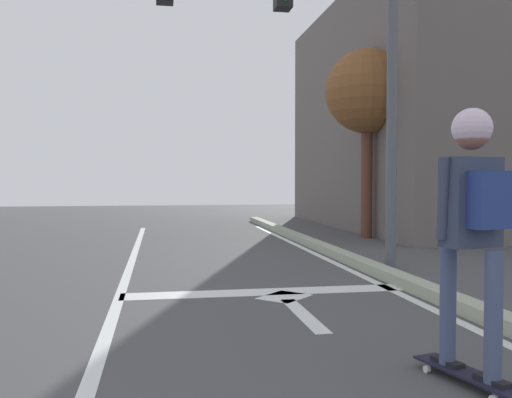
{
  "coord_description": "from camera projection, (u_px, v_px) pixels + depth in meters",
  "views": [
    {
      "loc": [
        0.52,
        0.36,
        1.33
      ],
      "look_at": [
        1.55,
        6.22,
        1.13
      ],
      "focal_mm": 38.66,
      "sensor_mm": 36.0,
      "label": 1
    }
  ],
  "objects": [
    {
      "name": "lane_line_center",
      "position": [
        114.0,
        313.0,
        5.52
      ],
      "size": [
        0.12,
        20.0,
        0.01
      ],
      "primitive_type": "cube",
      "color": "silver",
      "rests_on": "ground"
    },
    {
      "name": "lane_line_curbside",
      "position": [
        415.0,
        301.0,
        6.08
      ],
      "size": [
        0.12,
        20.0,
        0.01
      ],
      "primitive_type": "cube",
      "color": "silver",
      "rests_on": "ground"
    },
    {
      "name": "stop_bar",
      "position": [
        265.0,
        292.0,
        6.56
      ],
      "size": [
        3.38,
        0.4,
        0.01
      ],
      "primitive_type": "cube",
      "color": "silver",
      "rests_on": "ground"
    },
    {
      "name": "lane_arrow_stem",
      "position": [
        304.0,
        314.0,
        5.45
      ],
      "size": [
        0.16,
        1.4,
        0.01
      ],
      "primitive_type": "cube",
      "color": "silver",
      "rests_on": "ground"
    },
    {
      "name": "lane_arrow_head",
      "position": [
        284.0,
        297.0,
        6.29
      ],
      "size": [
        0.71,
        0.71,
        0.01
      ],
      "primitive_type": "cube",
      "rotation": [
        0.0,
        0.0,
        0.79
      ],
      "color": "silver",
      "rests_on": "ground"
    },
    {
      "name": "curb_strip",
      "position": [
        436.0,
        294.0,
        6.12
      ],
      "size": [
        0.24,
        24.0,
        0.14
      ],
      "primitive_type": "cube",
      "color": "#9AA28A",
      "rests_on": "ground"
    },
    {
      "name": "skateboard",
      "position": [
        469.0,
        375.0,
        3.58
      ],
      "size": [
        0.4,
        0.87,
        0.08
      ],
      "color": "black",
      "rests_on": "ground"
    },
    {
      "name": "skater",
      "position": [
        473.0,
        205.0,
        3.53
      ],
      "size": [
        0.46,
        0.63,
        1.72
      ],
      "color": "#415072",
      "rests_on": "skateboard"
    },
    {
      "name": "traffic_signal_mast",
      "position": [
        301.0,
        33.0,
        8.06
      ],
      "size": [
        5.17,
        0.34,
        4.96
      ],
      "color": "#50545B",
      "rests_on": "ground"
    },
    {
      "name": "roadside_tree",
      "position": [
        367.0,
        93.0,
        12.63
      ],
      "size": [
        1.94,
        1.94,
        4.35
      ],
      "color": "brown",
      "rests_on": "ground"
    },
    {
      "name": "building_block",
      "position": [
        492.0,
        117.0,
        16.27
      ],
      "size": [
        9.54,
        9.7,
        6.42
      ],
      "primitive_type": "cube",
      "color": "#655D59",
      "rests_on": "ground"
    }
  ]
}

